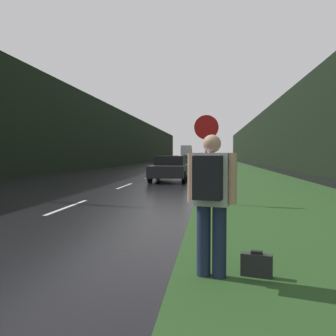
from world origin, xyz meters
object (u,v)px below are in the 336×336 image
stop_sign (206,148)px  car_passing_near (170,168)px  suitcase (257,265)px  car_passing_far (190,161)px  delivery_truck (187,153)px  hitchhiker_with_backpack (211,197)px  car_oncoming (174,160)px

stop_sign → car_passing_near: (-2.20, 9.34, -1.01)m
suitcase → car_passing_far: (-2.91, 36.20, 0.58)m
stop_sign → delivery_truck: 79.17m
hitchhiker_with_backpack → car_passing_near: (-2.34, 16.03, -0.29)m
car_passing_far → car_oncoming: (-3.68, 17.77, -0.05)m
suitcase → car_oncoming: (-6.59, 53.97, 0.53)m
hitchhiker_with_backpack → car_oncoming: bearing=109.8°
hitchhiker_with_backpack → car_oncoming: 54.40m
car_oncoming → delivery_truck: bearing=90.0°
hitchhiker_with_backpack → car_passing_near: size_ratio=0.38×
stop_sign → car_passing_far: size_ratio=0.65×
car_passing_far → car_oncoming: car_passing_far is taller
car_passing_near → car_passing_far: 20.27m
delivery_truck → car_passing_far: bearing=-85.7°
stop_sign → car_passing_near: size_ratio=0.58×
suitcase → delivery_truck: (-6.59, 85.54, 1.79)m
car_passing_near → delivery_truck: bearing=-87.0°
hitchhiker_with_backpack → suitcase: bearing=23.3°
car_passing_near → car_oncoming: size_ratio=1.15×
stop_sign → delivery_truck: bearing=94.3°
car_oncoming → delivery_truck: (0.00, 31.57, 1.26)m
car_passing_far → car_oncoming: 18.15m
car_passing_near → stop_sign: bearing=103.2°
hitchhiker_with_backpack → stop_sign: bearing=104.6°
stop_sign → car_oncoming: stop_sign is taller
car_passing_far → hitchhiker_with_backpack: bearing=93.7°
suitcase → car_passing_near: car_passing_near is taller
car_passing_near → delivery_truck: size_ratio=0.60×
stop_sign → car_passing_far: stop_sign is taller
car_passing_far → delivery_truck: delivery_truck is taller
hitchhiker_with_backpack → car_passing_near: bearing=111.7°
suitcase → stop_sign: bearing=109.6°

